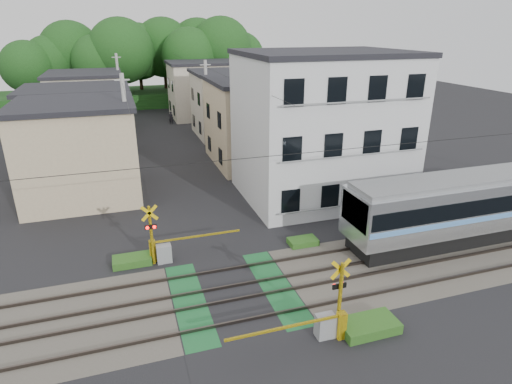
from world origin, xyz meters
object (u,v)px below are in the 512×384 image
object	(u,v)px
crossing_signal_near	(329,321)
pedestrian	(171,118)
commuter_train	(496,201)
apartment_block	(322,126)
crossing_signal_far	(162,249)

from	to	relation	value
crossing_signal_near	pedestrian	world-z (taller)	crossing_signal_near
commuter_train	apartment_block	bearing A→B (deg)	127.68
crossing_signal_near	pedestrian	distance (m)	38.35
crossing_signal_near	crossing_signal_far	size ratio (longest dim) A/B	1.00
pedestrian	commuter_train	bearing A→B (deg)	118.66
pedestrian	crossing_signal_far	bearing A→B (deg)	89.23
crossing_signal_near	pedestrian	bearing A→B (deg)	91.06
commuter_train	pedestrian	world-z (taller)	commuter_train
crossing_signal_far	crossing_signal_near	bearing A→B (deg)	-54.71
apartment_block	crossing_signal_far	bearing A→B (deg)	-152.22
commuter_train	crossing_signal_near	size ratio (longest dim) A/B	3.65
crossing_signal_far	pedestrian	xyz separation A→B (m)	(4.46, 31.04, 0.04)
commuter_train	pedestrian	distance (m)	35.96
commuter_train	crossing_signal_far	world-z (taller)	commuter_train
crossing_signal_far	apartment_block	bearing A→B (deg)	27.78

